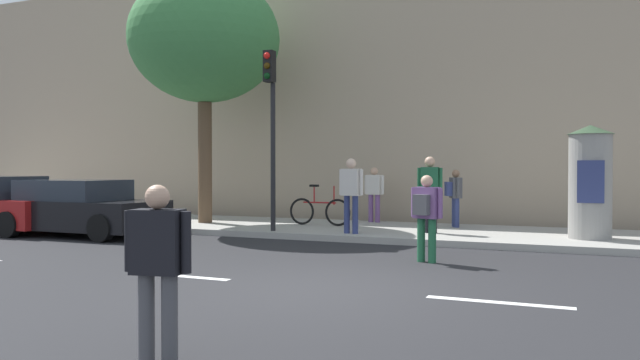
{
  "coord_description": "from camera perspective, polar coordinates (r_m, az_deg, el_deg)",
  "views": [
    {
      "loc": [
        3.26,
        -7.81,
        1.68
      ],
      "look_at": [
        -0.86,
        2.0,
        1.47
      ],
      "focal_mm": 34.08,
      "sensor_mm": 36.0,
      "label": 1
    }
  ],
  "objects": [
    {
      "name": "ground_plane",
      "position": [
        8.63,
        0.1,
        -10.1
      ],
      "size": [
        80.0,
        80.0,
        0.0
      ],
      "primitive_type": "plane",
      "color": "#232326"
    },
    {
      "name": "sidewalk_curb",
      "position": [
        15.25,
        10.33,
        -4.94
      ],
      "size": [
        36.0,
        4.0,
        0.15
      ],
      "primitive_type": "cube",
      "color": "#9E9B93",
      "rests_on": "ground_plane"
    },
    {
      "name": "lane_markings",
      "position": [
        8.63,
        0.1,
        -10.08
      ],
      "size": [
        25.8,
        0.16,
        0.01
      ],
      "color": "silver",
      "rests_on": "ground_plane"
    },
    {
      "name": "building_backdrop",
      "position": [
        20.22,
        13.46,
        7.9
      ],
      "size": [
        36.0,
        5.0,
        8.16
      ],
      "primitive_type": "cube",
      "color": "tan",
      "rests_on": "ground_plane"
    },
    {
      "name": "traffic_light",
      "position": [
        14.77,
        -4.63,
        6.52
      ],
      "size": [
        0.24,
        0.45,
        4.34
      ],
      "color": "black",
      "rests_on": "sidewalk_curb"
    },
    {
      "name": "poster_column",
      "position": [
        14.39,
        24.03,
        -0.09
      ],
      "size": [
        0.97,
        0.97,
        2.46
      ],
      "color": "gray",
      "rests_on": "sidewalk_curb"
    },
    {
      "name": "street_tree",
      "position": [
        17.73,
        -10.79,
        12.85
      ],
      "size": [
        4.21,
        4.21,
        6.96
      ],
      "color": "brown",
      "rests_on": "sidewalk_curb"
    },
    {
      "name": "pedestrian_with_bag",
      "position": [
        5.41,
        -14.88,
        -7.07
      ],
      "size": [
        0.6,
        0.44,
        1.54
      ],
      "color": "#4C4C51",
      "rests_on": "ground_plane"
    },
    {
      "name": "pedestrian_with_backpack",
      "position": [
        10.95,
        9.93,
        -2.85
      ],
      "size": [
        0.6,
        0.47,
        1.55
      ],
      "color": "#1E5938",
      "rests_on": "ground_plane"
    },
    {
      "name": "pedestrian_in_red_top",
      "position": [
        17.23,
        5.11,
        -0.97
      ],
      "size": [
        0.6,
        0.3,
        1.55
      ],
      "color": "#724C84",
      "rests_on": "sidewalk_curb"
    },
    {
      "name": "pedestrian_tallest",
      "position": [
        14.19,
        2.93,
        -0.86
      ],
      "size": [
        0.62,
        0.3,
        1.76
      ],
      "color": "navy",
      "rests_on": "sidewalk_curb"
    },
    {
      "name": "pedestrian_in_dark_shirt",
      "position": [
        14.56,
        10.27,
        -0.73
      ],
      "size": [
        0.59,
        0.28,
        1.8
      ],
      "color": "black",
      "rests_on": "sidewalk_curb"
    },
    {
      "name": "pedestrian_near_pole",
      "position": [
        16.11,
        12.53,
        -1.24
      ],
      "size": [
        0.49,
        0.52,
        1.49
      ],
      "color": "navy",
      "rests_on": "sidewalk_curb"
    },
    {
      "name": "bicycle_leaning",
      "position": [
        16.23,
        -0.05,
        -2.91
      ],
      "size": [
        1.77,
        0.11,
        1.09
      ],
      "color": "black",
      "rests_on": "sidewalk_curb"
    },
    {
      "name": "parked_car_blue",
      "position": [
        16.3,
        -21.7,
        -2.49
      ],
      "size": [
        4.21,
        2.02,
        1.39
      ],
      "color": "black",
      "rests_on": "ground_plane"
    }
  ]
}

